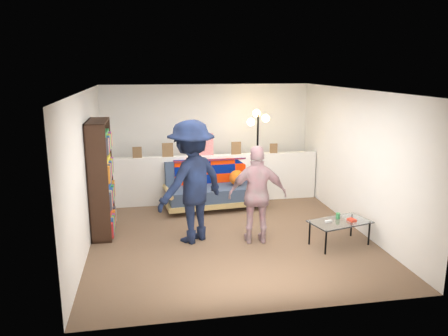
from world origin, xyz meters
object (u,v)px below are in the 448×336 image
bookshelf (101,182)px  person_right (257,195)px  coffee_table (340,223)px  person_left (191,182)px  floor_lamp (257,138)px  futon_sofa (214,188)px

bookshelf → person_right: 2.61m
coffee_table → person_left: bearing=165.2°
bookshelf → floor_lamp: bearing=22.2°
coffee_table → person_right: size_ratio=0.66×
person_right → person_left: bearing=-7.0°
futon_sofa → floor_lamp: floor_lamp is taller
person_left → person_right: size_ratio=1.25×
person_right → coffee_table: bearing=171.8°
person_left → bookshelf: bearing=-58.4°
floor_lamp → person_left: (-1.54, -1.80, -0.38)m
person_left → person_right: person_left is taller
floor_lamp → person_right: bearing=-104.1°
futon_sofa → bookshelf: (-2.07, -1.06, 0.51)m
bookshelf → person_right: bookshelf is taller
bookshelf → coffee_table: bearing=-17.6°
bookshelf → person_right: (2.47, -0.84, -0.11)m
person_right → futon_sofa: bearing=-71.0°
person_left → futon_sofa: bearing=-147.1°
futon_sofa → bookshelf: bookshelf is taller
coffee_table → floor_lamp: bearing=107.3°
futon_sofa → person_right: size_ratio=1.28×
futon_sofa → floor_lamp: size_ratio=1.05×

